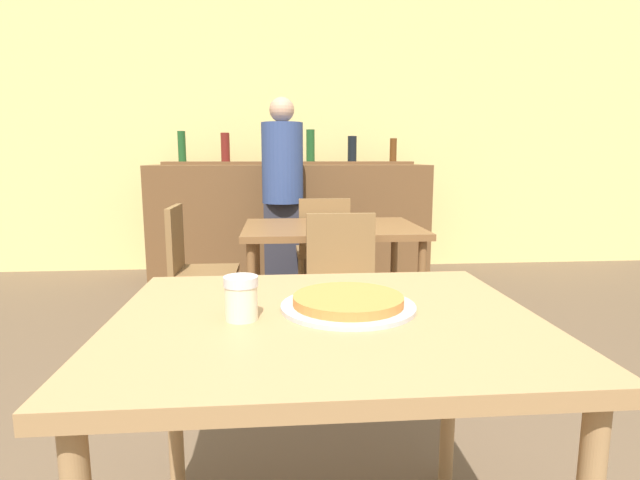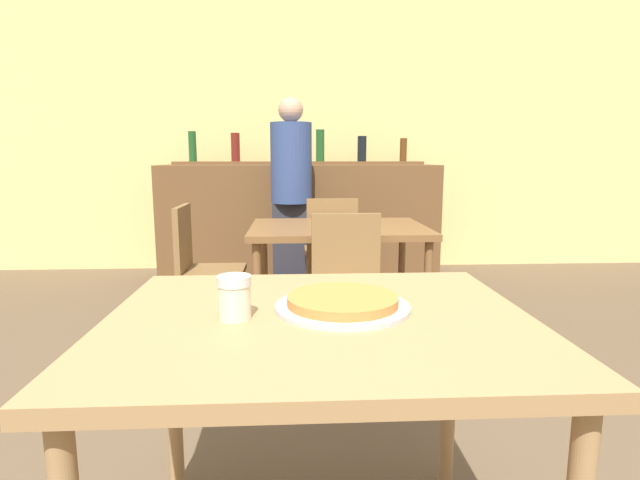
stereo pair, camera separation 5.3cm
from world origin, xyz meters
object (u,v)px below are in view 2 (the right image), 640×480
chair_far_side_front (348,283)px  chair_far_side_left (200,262)px  pizza_tray (342,303)px  cheese_shaker (235,297)px  chair_far_side_back (331,245)px  person_standing (291,190)px

chair_far_side_front → chair_far_side_left: same height
pizza_tray → cheese_shaker: cheese_shaker is taller
chair_far_side_back → pizza_tray: size_ratio=2.43×
chair_far_side_front → chair_far_side_left: bearing=146.7°
pizza_tray → cheese_shaker: 0.28m
chair_far_side_front → pizza_tray: size_ratio=2.43×
chair_far_side_left → pizza_tray: bearing=-159.2°
chair_far_side_front → pizza_tray: 1.38m
person_standing → chair_far_side_front: bearing=-79.2°
chair_far_side_front → pizza_tray: (-0.16, -1.34, 0.29)m
chair_far_side_back → pizza_tray: bearing=86.3°
chair_far_side_back → person_standing: person_standing is taller
person_standing → cheese_shaker: bearing=-92.6°
chair_far_side_back → pizza_tray: (-0.16, -2.51, 0.29)m
chair_far_side_back → person_standing: bearing=-53.4°
cheese_shaker → chair_far_side_left: bearing=102.9°
cheese_shaker → person_standing: size_ratio=0.07×
chair_far_side_front → chair_far_side_left: (-0.89, 0.59, 0.00)m
chair_far_side_back → cheese_shaker: cheese_shaker is taller
chair_far_side_front → chair_far_side_left: size_ratio=1.00×
cheese_shaker → person_standing: person_standing is taller
chair_far_side_left → cheese_shaker: (0.46, -1.99, 0.33)m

